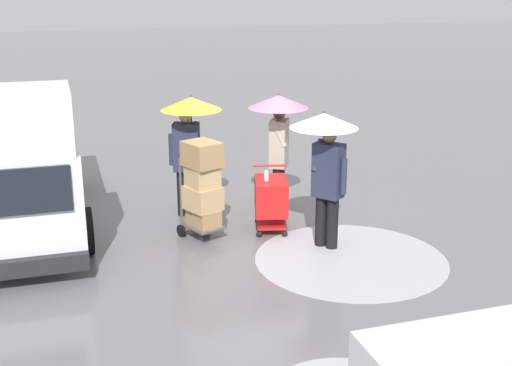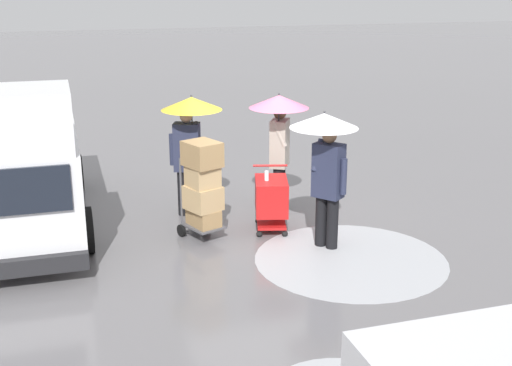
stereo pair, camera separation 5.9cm
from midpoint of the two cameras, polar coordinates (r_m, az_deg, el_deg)
ground_plane at (r=11.26m, az=0.64°, el=-3.96°), size 90.00×90.00×0.00m
slush_patch_under_van at (r=10.20m, az=7.88°, el=-6.42°), size 2.88×2.88×0.01m
cargo_van_parked_right at (r=11.59m, az=-20.00°, el=1.74°), size 2.20×5.34×2.60m
shopping_cart_vendor at (r=11.04m, az=1.13°, el=-1.25°), size 0.74×0.93×1.04m
hand_dolly_boxes at (r=10.62m, az=-4.74°, el=-0.14°), size 0.73×0.84×1.60m
pedestrian_pink_side at (r=11.54m, az=-5.86°, el=4.71°), size 1.04×1.04×2.15m
pedestrian_black_side at (r=10.17m, az=5.83°, el=2.92°), size 1.04×1.04×2.15m
pedestrian_white_side at (r=11.71m, az=1.79°, el=4.98°), size 1.04×1.04×2.15m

